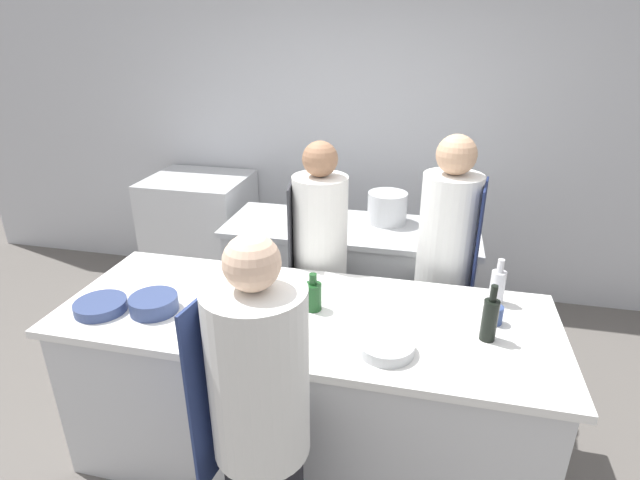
{
  "coord_description": "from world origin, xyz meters",
  "views": [
    {
      "loc": [
        0.57,
        -2.09,
        2.25
      ],
      "look_at": [
        0.0,
        0.35,
        1.17
      ],
      "focal_mm": 28.0,
      "sensor_mm": 36.0,
      "label": 1
    }
  ],
  "objects_px": {
    "bottle_vinegar": "(497,286)",
    "cup": "(495,315)",
    "bottle_olive_oil": "(313,295)",
    "bottle_wine": "(490,318)",
    "bowl_mixing_large": "(101,306)",
    "bowl_ceramic_blue": "(154,304)",
    "bowl_prep_small": "(386,347)",
    "stockpot": "(387,208)",
    "chef_at_prep_near": "(261,433)",
    "chef_at_pass_far": "(320,269)",
    "chef_at_stove": "(444,272)",
    "oven_range": "(202,234)"
  },
  "relations": [
    {
      "from": "chef_at_pass_far",
      "to": "bowl_ceramic_blue",
      "type": "xyz_separation_m",
      "value": [
        -0.67,
        -0.82,
        0.13
      ]
    },
    {
      "from": "bowl_prep_small",
      "to": "stockpot",
      "type": "relative_size",
      "value": 0.88
    },
    {
      "from": "chef_at_pass_far",
      "to": "bowl_mixing_large",
      "type": "height_order",
      "value": "chef_at_pass_far"
    },
    {
      "from": "bottle_vinegar",
      "to": "cup",
      "type": "distance_m",
      "value": 0.21
    },
    {
      "from": "bowl_prep_small",
      "to": "chef_at_prep_near",
      "type": "bearing_deg",
      "value": -130.7
    },
    {
      "from": "chef_at_pass_far",
      "to": "chef_at_stove",
      "type": "bearing_deg",
      "value": -93.33
    },
    {
      "from": "bottle_vinegar",
      "to": "bottle_olive_oil",
      "type": "bearing_deg",
      "value": -163.02
    },
    {
      "from": "bottle_vinegar",
      "to": "bowl_ceramic_blue",
      "type": "xyz_separation_m",
      "value": [
        -1.69,
        -0.48,
        -0.06
      ]
    },
    {
      "from": "chef_at_prep_near",
      "to": "bowl_prep_small",
      "type": "distance_m",
      "value": 0.65
    },
    {
      "from": "chef_at_prep_near",
      "to": "stockpot",
      "type": "xyz_separation_m",
      "value": [
        0.25,
        2.08,
        0.21
      ]
    },
    {
      "from": "bowl_mixing_large",
      "to": "bowl_ceramic_blue",
      "type": "distance_m",
      "value": 0.27
    },
    {
      "from": "chef_at_stove",
      "to": "chef_at_pass_far",
      "type": "distance_m",
      "value": 0.77
    },
    {
      "from": "bottle_wine",
      "to": "cup",
      "type": "relative_size",
      "value": 3.08
    },
    {
      "from": "bowl_mixing_large",
      "to": "cup",
      "type": "distance_m",
      "value": 1.96
    },
    {
      "from": "cup",
      "to": "oven_range",
      "type": "bearing_deg",
      "value": 145.63
    },
    {
      "from": "oven_range",
      "to": "chef_at_stove",
      "type": "relative_size",
      "value": 0.61
    },
    {
      "from": "chef_at_stove",
      "to": "bottle_wine",
      "type": "height_order",
      "value": "chef_at_stove"
    },
    {
      "from": "chef_at_stove",
      "to": "stockpot",
      "type": "height_order",
      "value": "chef_at_stove"
    },
    {
      "from": "bowl_mixing_large",
      "to": "chef_at_stove",
      "type": "bearing_deg",
      "value": 29.43
    },
    {
      "from": "oven_range",
      "to": "bottle_olive_oil",
      "type": "distance_m",
      "value": 2.26
    },
    {
      "from": "bottle_wine",
      "to": "bowl_mixing_large",
      "type": "relative_size",
      "value": 1.08
    },
    {
      "from": "bowl_mixing_large",
      "to": "bowl_prep_small",
      "type": "relative_size",
      "value": 1.03
    },
    {
      "from": "cup",
      "to": "bottle_olive_oil",
      "type": "bearing_deg",
      "value": -175.28
    },
    {
      "from": "bottle_vinegar",
      "to": "chef_at_prep_near",
      "type": "bearing_deg",
      "value": -131.63
    },
    {
      "from": "bottle_wine",
      "to": "bowl_ceramic_blue",
      "type": "bearing_deg",
      "value": -175.66
    },
    {
      "from": "bottle_wine",
      "to": "chef_at_prep_near",
      "type": "bearing_deg",
      "value": -141.31
    },
    {
      "from": "chef_at_prep_near",
      "to": "oven_range",
      "type": "bearing_deg",
      "value": 37.26
    },
    {
      "from": "bowl_ceramic_blue",
      "to": "stockpot",
      "type": "xyz_separation_m",
      "value": [
        1.01,
        1.51,
        0.07
      ]
    },
    {
      "from": "cup",
      "to": "stockpot",
      "type": "bearing_deg",
      "value": 117.84
    },
    {
      "from": "chef_at_stove",
      "to": "chef_at_pass_far",
      "type": "xyz_separation_m",
      "value": [
        -0.77,
        -0.08,
        -0.03
      ]
    },
    {
      "from": "chef_at_stove",
      "to": "stockpot",
      "type": "distance_m",
      "value": 0.76
    },
    {
      "from": "bottle_wine",
      "to": "stockpot",
      "type": "bearing_deg",
      "value": 113.74
    },
    {
      "from": "chef_at_stove",
      "to": "oven_range",
      "type": "bearing_deg",
      "value": -106.93
    },
    {
      "from": "cup",
      "to": "bowl_ceramic_blue",
      "type": "bearing_deg",
      "value": -170.71
    },
    {
      "from": "bowl_mixing_large",
      "to": "bowl_ceramic_blue",
      "type": "xyz_separation_m",
      "value": [
        0.26,
        0.06,
        0.01
      ]
    },
    {
      "from": "bottle_olive_oil",
      "to": "cup",
      "type": "relative_size",
      "value": 2.2
    },
    {
      "from": "bowl_mixing_large",
      "to": "bottle_wine",
      "type": "bearing_deg",
      "value": 5.52
    },
    {
      "from": "chef_at_prep_near",
      "to": "chef_at_stove",
      "type": "distance_m",
      "value": 1.61
    },
    {
      "from": "chef_at_prep_near",
      "to": "chef_at_stove",
      "type": "relative_size",
      "value": 0.96
    },
    {
      "from": "bowl_mixing_large",
      "to": "cup",
      "type": "height_order",
      "value": "cup"
    },
    {
      "from": "bottle_vinegar",
      "to": "cup",
      "type": "relative_size",
      "value": 2.73
    },
    {
      "from": "bowl_ceramic_blue",
      "to": "bottle_olive_oil",
      "type": "bearing_deg",
      "value": 14.34
    },
    {
      "from": "bottle_vinegar",
      "to": "bowl_prep_small",
      "type": "xyz_separation_m",
      "value": [
        -0.51,
        -0.56,
        -0.07
      ]
    },
    {
      "from": "chef_at_prep_near",
      "to": "bottle_olive_oil",
      "type": "xyz_separation_m",
      "value": [
        0.02,
        0.77,
        0.18
      ]
    },
    {
      "from": "chef_at_stove",
      "to": "bottle_olive_oil",
      "type": "relative_size",
      "value": 8.51
    },
    {
      "from": "bowl_prep_small",
      "to": "bottle_vinegar",
      "type": "bearing_deg",
      "value": 47.58
    },
    {
      "from": "oven_range",
      "to": "chef_at_stove",
      "type": "distance_m",
      "value": 2.34
    },
    {
      "from": "bottle_olive_oil",
      "to": "cup",
      "type": "xyz_separation_m",
      "value": [
        0.89,
        0.07,
        -0.03
      ]
    },
    {
      "from": "bottle_vinegar",
      "to": "stockpot",
      "type": "distance_m",
      "value": 1.23
    },
    {
      "from": "bottle_olive_oil",
      "to": "bowl_ceramic_blue",
      "type": "distance_m",
      "value": 0.8
    }
  ]
}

